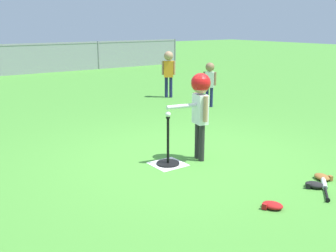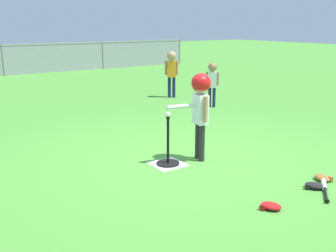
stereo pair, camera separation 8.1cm
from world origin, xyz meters
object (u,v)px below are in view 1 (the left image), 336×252
at_px(batting_tee, 168,157).
at_px(spare_bat_silver, 324,185).
at_px(baseball_on_tee, 168,114).
at_px(glove_near_bats, 322,177).
at_px(fielder_near_right, 210,79).
at_px(fielder_deep_right, 169,68).
at_px(batter_child, 200,99).
at_px(glove_tossed_aside, 314,185).
at_px(glove_by_plate, 272,205).

xyz_separation_m(batting_tee, spare_bat_silver, (1.06, -1.73, -0.08)).
distance_m(baseball_on_tee, glove_near_bats, 2.13).
distance_m(fielder_near_right, fielder_deep_right, 1.54).
relative_size(batting_tee, glove_near_bats, 2.65).
height_order(batter_child, spare_bat_silver, batter_child).
height_order(fielder_near_right, glove_tossed_aside, fielder_near_right).
bearing_deg(batter_child, glove_near_bats, -62.44).
bearing_deg(batting_tee, spare_bat_silver, -58.54).
xyz_separation_m(fielder_near_right, spare_bat_silver, (-1.97, -4.35, -0.63)).
xyz_separation_m(baseball_on_tee, fielder_deep_right, (2.96, 4.15, 0.06)).
height_order(fielder_near_right, spare_bat_silver, fielder_near_right).
bearing_deg(batter_child, fielder_deep_right, 59.61).
bearing_deg(spare_bat_silver, fielder_near_right, 65.61).
relative_size(fielder_deep_right, glove_by_plate, 4.50).
xyz_separation_m(glove_near_bats, glove_tossed_aside, (-0.30, -0.09, 0.00)).
distance_m(batting_tee, glove_tossed_aside, 1.92).
relative_size(glove_near_bats, glove_tossed_aside, 0.95).
xyz_separation_m(batter_child, spare_bat_silver, (0.58, -1.64, -0.86)).
bearing_deg(batting_tee, glove_near_bats, -51.49).
relative_size(batter_child, spare_bat_silver, 2.19).
distance_m(baseball_on_tee, fielder_near_right, 4.00).
relative_size(batter_child, glove_tossed_aside, 4.60).
bearing_deg(batting_tee, glove_tossed_aside, -60.11).
bearing_deg(spare_bat_silver, glove_near_bats, 39.25).
height_order(spare_bat_silver, glove_near_bats, glove_near_bats).
relative_size(baseball_on_tee, spare_bat_silver, 0.13).
relative_size(baseball_on_tee, fielder_deep_right, 0.06).
relative_size(baseball_on_tee, glove_near_bats, 0.29).
bearing_deg(spare_bat_silver, fielder_deep_right, 72.06).
bearing_deg(batter_child, fielder_near_right, 46.67).
xyz_separation_m(baseball_on_tee, glove_near_bats, (1.25, -1.58, -0.68)).
distance_m(batting_tee, glove_near_bats, 2.02).
height_order(batting_tee, baseball_on_tee, baseball_on_tee).
relative_size(glove_by_plate, glove_tossed_aside, 0.99).
distance_m(fielder_near_right, glove_near_bats, 4.59).
xyz_separation_m(batting_tee, fielder_deep_right, (2.96, 4.15, 0.66)).
bearing_deg(batter_child, glove_tossed_aside, -73.08).
height_order(batting_tee, glove_tossed_aside, batting_tee).
bearing_deg(baseball_on_tee, fielder_near_right, 40.76).
bearing_deg(batting_tee, fielder_near_right, 40.76).
height_order(fielder_near_right, glove_by_plate, fielder_near_right).
distance_m(baseball_on_tee, fielder_deep_right, 5.10).
bearing_deg(fielder_deep_right, baseball_on_tee, -125.56).
bearing_deg(spare_bat_silver, batting_tee, 121.46).
bearing_deg(baseball_on_tee, glove_tossed_aside, -60.11).
bearing_deg(glove_by_plate, glove_near_bats, 8.31).
bearing_deg(glove_near_bats, fielder_deep_right, 73.36).
height_order(batting_tee, glove_near_bats, batting_tee).
xyz_separation_m(batting_tee, fielder_near_right, (3.03, 2.61, 0.55)).
relative_size(baseball_on_tee, glove_tossed_aside, 0.27).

